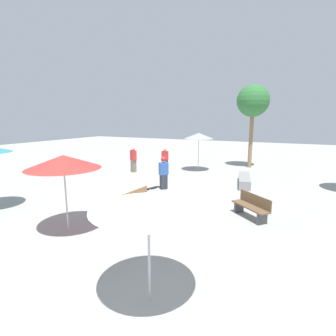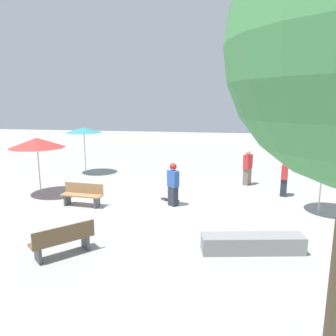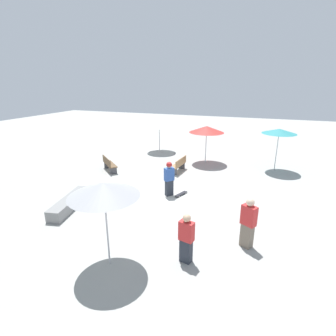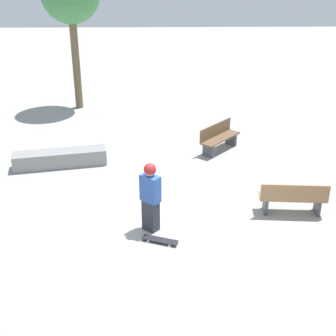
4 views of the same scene
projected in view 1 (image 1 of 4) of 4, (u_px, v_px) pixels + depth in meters
ground_plane at (164, 191)px, 12.98m from camera, size 60.00×60.00×0.00m
skater_main at (164, 172)px, 13.11m from camera, size 0.49×0.47×1.66m
skateboard at (153, 188)px, 13.31m from camera, size 0.82×0.46×0.07m
concrete_ledge at (244, 180)px, 14.11m from camera, size 2.74×1.09×0.47m
bench_near at (251, 206)px, 9.36m from camera, size 1.39×1.49×0.85m
bench_far at (138, 201)px, 9.93m from camera, size 1.63×0.56×0.85m
shade_umbrella_grey at (199, 136)px, 17.46m from camera, size 1.97×1.97×2.58m
shade_umbrella_red at (63, 162)px, 7.93m from camera, size 2.25×2.25×2.44m
shade_umbrella_white at (148, 201)px, 4.77m from camera, size 2.16×2.16×2.21m
palm_tree_center_right at (253, 102)px, 18.31m from camera, size 2.25×2.25×5.86m
bystander_watching at (165, 159)px, 17.89m from camera, size 0.33×0.47×1.58m
bystander_far at (133, 159)px, 17.34m from camera, size 0.46×0.54×1.72m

